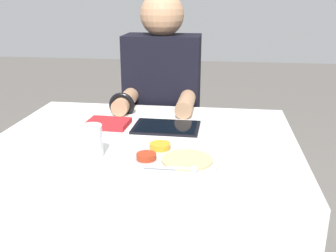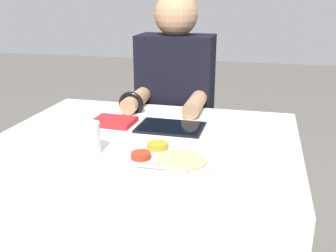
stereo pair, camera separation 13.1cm
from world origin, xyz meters
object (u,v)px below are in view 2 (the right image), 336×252
tablet_device (171,127)px  drinking_glass (90,138)px  person_diner (175,125)px  thali_tray (165,158)px  red_notebook (114,122)px

tablet_device → drinking_glass: 0.35m
tablet_device → person_diner: person_diner is taller
tablet_device → person_diner: 0.46m
drinking_glass → person_diner: bearing=81.7°
person_diner → drinking_glass: person_diner is taller
thali_tray → tablet_device: (-0.05, 0.30, -0.00)m
drinking_glass → tablet_device: bearing=57.7°
person_diner → drinking_glass: size_ratio=11.66×
red_notebook → tablet_device: red_notebook is taller
thali_tray → person_diner: (-0.13, 0.73, -0.14)m
thali_tray → drinking_glass: drinking_glass is taller
thali_tray → drinking_glass: size_ratio=2.97×
thali_tray → tablet_device: thali_tray is taller
thali_tray → red_notebook: (-0.28, 0.29, 0.00)m
tablet_device → person_diner: bearing=100.7°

